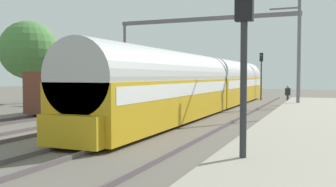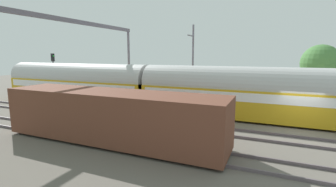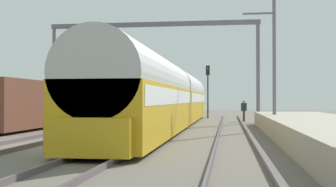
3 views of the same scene
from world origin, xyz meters
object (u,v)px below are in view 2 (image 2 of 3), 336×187
at_px(person_crossing, 111,87).
at_px(freight_car, 112,116).
at_px(catenary_gantry, 79,43).
at_px(railway_signal_far, 54,69).
at_px(passenger_train, 148,87).

bearing_deg(person_crossing, freight_car, -2.28).
bearing_deg(catenary_gantry, railway_signal_far, 62.87).
distance_m(freight_car, catenary_gantry, 10.87).
height_order(freight_car, person_crossing, freight_car).
relative_size(freight_car, railway_signal_far, 2.61).
bearing_deg(railway_signal_far, person_crossing, -61.26).
bearing_deg(person_crossing, catenary_gantry, -23.34).
relative_size(freight_car, catenary_gantry, 0.78).
height_order(passenger_train, catenary_gantry, catenary_gantry).
bearing_deg(catenary_gantry, freight_car, -128.05).
bearing_deg(passenger_train, person_crossing, 56.84).
xyz_separation_m(railway_signal_far, catenary_gantry, (-3.96, -7.72, 2.71)).
xyz_separation_m(passenger_train, catenary_gantry, (-2.04, 5.81, 3.94)).
distance_m(passenger_train, catenary_gantry, 7.31).
height_order(railway_signal_far, catenary_gantry, catenary_gantry).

